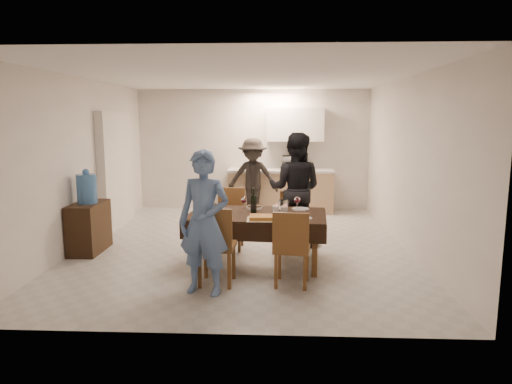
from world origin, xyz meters
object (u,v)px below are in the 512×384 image
(console, at_px, (89,227))
(person_kitchen, at_px, (253,177))
(dining_table, at_px, (257,216))
(water_jug, at_px, (87,189))
(wine_bottle, at_px, (254,200))
(microwave, at_px, (294,163))
(person_far, at_px, (295,189))
(person_near, at_px, (204,223))
(savoury_tart, at_px, (264,218))
(water_pitcher, at_px, (283,207))

(console, xyz_separation_m, person_kitchen, (2.31, 2.66, 0.42))
(dining_table, height_order, console, console)
(water_jug, relative_size, person_kitchen, 0.27)
(wine_bottle, height_order, microwave, microwave)
(person_far, bearing_deg, person_near, 74.78)
(dining_table, height_order, person_near, person_near)
(microwave, bearing_deg, person_kitchen, 27.65)
(savoury_tart, distance_m, person_near, 0.94)
(console, distance_m, water_pitcher, 2.97)
(console, relative_size, person_near, 0.49)
(person_kitchen, bearing_deg, wine_bottle, -86.83)
(microwave, xyz_separation_m, person_far, (-0.09, -2.56, -0.17))
(microwave, bearing_deg, savoury_tart, 82.35)
(dining_table, relative_size, person_kitchen, 1.20)
(microwave, bearing_deg, person_far, 88.06)
(person_near, distance_m, person_far, 2.37)
(wine_bottle, xyz_separation_m, savoury_tart, (0.15, -0.43, -0.14))
(console, xyz_separation_m, wine_bottle, (2.49, -0.45, 0.51))
(savoury_tart, height_order, microwave, microwave)
(wine_bottle, relative_size, person_far, 0.19)
(water_jug, bearing_deg, console, 90.00)
(savoury_tart, distance_m, person_far, 1.51)
(person_near, relative_size, person_kitchen, 1.04)
(dining_table, height_order, person_far, person_far)
(dining_table, bearing_deg, person_near, -112.93)
(dining_table, height_order, wine_bottle, wine_bottle)
(console, xyz_separation_m, microwave, (3.17, 3.11, 0.68))
(microwave, bearing_deg, wine_bottle, 79.09)
(microwave, distance_m, person_near, 4.82)
(water_pitcher, distance_m, person_kitchen, 3.26)
(dining_table, relative_size, person_far, 1.08)
(person_kitchen, bearing_deg, person_far, -69.93)
(microwave, relative_size, person_near, 0.32)
(water_pitcher, bearing_deg, microwave, 85.53)
(person_far, bearing_deg, savoury_tart, 84.96)
(water_pitcher, height_order, person_kitchen, person_kitchen)
(wine_bottle, relative_size, savoury_tart, 0.80)
(dining_table, height_order, person_kitchen, person_kitchen)
(person_near, relative_size, person_far, 0.93)
(console, height_order, water_jug, water_jug)
(water_jug, xyz_separation_m, person_near, (1.99, -1.55, -0.13))
(water_jug, xyz_separation_m, microwave, (3.17, 3.11, 0.10))
(water_jug, bearing_deg, dining_table, -11.21)
(wine_bottle, xyz_separation_m, person_near, (-0.50, -1.10, -0.06))
(person_near, bearing_deg, microwave, 89.26)
(console, distance_m, person_kitchen, 3.55)
(console, xyz_separation_m, savoury_tart, (2.64, -0.88, 0.37))
(wine_bottle, xyz_separation_m, person_far, (0.60, 1.00, 0.00))
(person_kitchen, bearing_deg, console, -131.00)
(water_jug, bearing_deg, microwave, 44.45)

